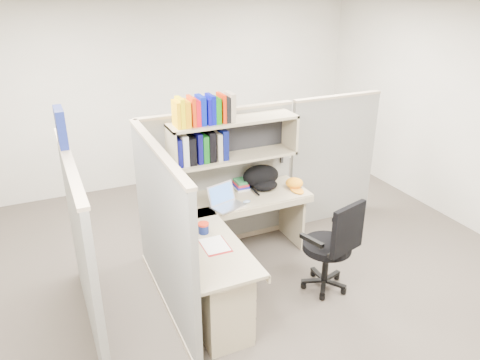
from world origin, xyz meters
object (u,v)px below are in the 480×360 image
backpack (263,178)px  task_chair (330,259)px  snack_canister (203,228)px  laptop (228,197)px  desk (226,271)px

backpack → task_chair: 1.20m
snack_canister → task_chair: (1.16, -0.40, -0.42)m
backpack → snack_canister: (-0.96, -0.67, -0.07)m
backpack → snack_canister: 1.17m
snack_canister → laptop: bearing=43.8°
desk → backpack: size_ratio=4.10×
snack_canister → task_chair: size_ratio=0.10×
backpack → task_chair: size_ratio=0.42×
laptop → snack_canister: (-0.41, -0.40, -0.06)m
laptop → snack_canister: laptop is taller
backpack → task_chair: (0.20, -1.07, -0.50)m
laptop → task_chair: size_ratio=0.32×
laptop → backpack: (0.55, 0.28, 0.01)m
desk → task_chair: 1.06m
backpack → desk: bearing=-112.5°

